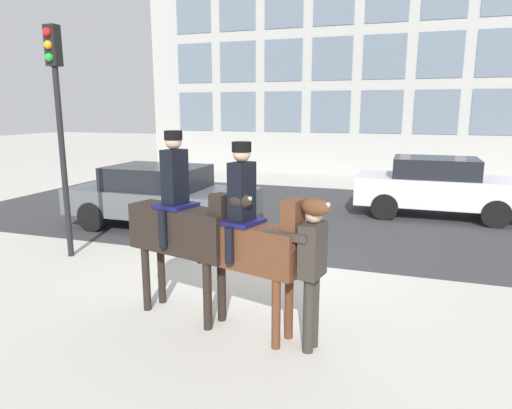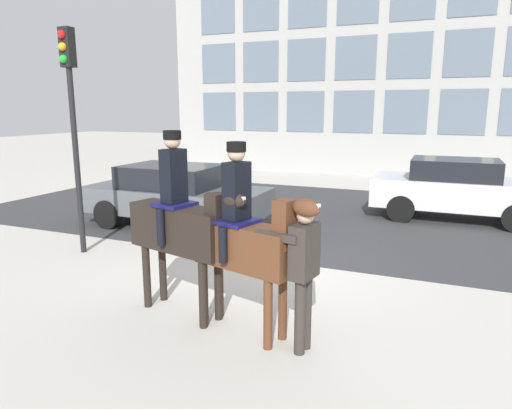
{
  "view_description": "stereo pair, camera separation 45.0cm",
  "coord_description": "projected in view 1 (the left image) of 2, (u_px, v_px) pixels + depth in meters",
  "views": [
    {
      "loc": [
        2.32,
        -7.47,
        2.86
      ],
      "look_at": [
        0.25,
        -1.32,
        1.5
      ],
      "focal_mm": 32.0,
      "sensor_mm": 36.0,
      "label": 1
    },
    {
      "loc": [
        2.74,
        -7.32,
        2.86
      ],
      "look_at": [
        0.25,
        -1.32,
        1.5
      ],
      "focal_mm": 32.0,
      "sensor_mm": 36.0,
      "label": 2
    }
  ],
  "objects": [
    {
      "name": "mounted_horse_lead",
      "position": [
        183.0,
        225.0,
        6.18
      ],
      "size": [
        1.97,
        0.8,
        2.58
      ],
      "rotation": [
        0.0,
        0.0,
        -0.24
      ],
      "color": "black",
      "rests_on": "ground_plane"
    },
    {
      "name": "street_car_near_lane",
      "position": [
        161.0,
        195.0,
        11.1
      ],
      "size": [
        4.53,
        1.95,
        1.51
      ],
      "color": "#51565B",
      "rests_on": "ground_plane"
    },
    {
      "name": "traffic_light",
      "position": [
        58.0,
        107.0,
        8.46
      ],
      "size": [
        0.24,
        0.29,
        4.34
      ],
      "color": "black",
      "rests_on": "ground_plane"
    },
    {
      "name": "pedestrian_bystander",
      "position": [
        311.0,
        267.0,
        5.33
      ],
      "size": [
        0.88,
        0.44,
        1.78
      ],
      "rotation": [
        0.0,
        0.0,
        2.96
      ],
      "color": "#332D28",
      "rests_on": "ground_plane"
    },
    {
      "name": "mounted_horse_companion",
      "position": [
        250.0,
        239.0,
        5.7
      ],
      "size": [
        1.9,
        0.82,
        2.47
      ],
      "rotation": [
        0.0,
        0.0,
        -0.27
      ],
      "color": "#59331E",
      "rests_on": "ground_plane"
    },
    {
      "name": "road_surface",
      "position": [
        317.0,
        214.0,
        12.65
      ],
      "size": [
        19.65,
        8.5,
        0.01
      ],
      "color": "#38383A",
      "rests_on": "ground_plane"
    },
    {
      "name": "street_car_far_lane",
      "position": [
        437.0,
        186.0,
        12.2
      ],
      "size": [
        4.25,
        1.85,
        1.59
      ],
      "color": "silver",
      "rests_on": "ground_plane"
    },
    {
      "name": "ground_plane",
      "position": [
        266.0,
        270.0,
        8.24
      ],
      "size": [
        80.0,
        80.0,
        0.0
      ],
      "primitive_type": "plane",
      "color": "beige"
    }
  ]
}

